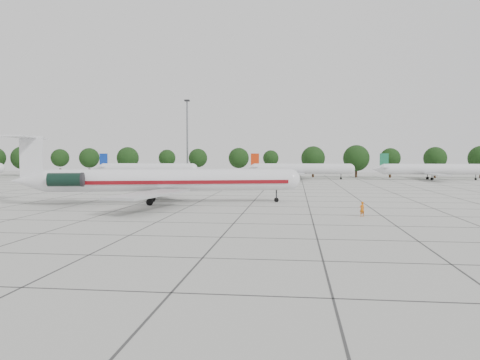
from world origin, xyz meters
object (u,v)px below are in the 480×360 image
Objects in this scene: main_airliner at (155,180)px; floodlight_mast at (187,133)px; bg_airliner_c at (301,169)px; bg_airliner_d at (433,169)px; ground_crew at (362,209)px; bg_airliner_b at (147,169)px.

main_airliner is 1.58× the size of floodlight_mast.
bg_airliner_c is 1.11× the size of floodlight_mast.
bg_airliner_c and bg_airliner_d have the same top height.
bg_airliner_d reaches higher than ground_crew.
floodlight_mast reaches higher than ground_crew.
bg_airliner_b is at bearing -177.70° from bg_airliner_c.
bg_airliner_d is at bearing 1.22° from bg_airliner_b.
bg_airliner_c is 1.00× the size of bg_airliner_d.
bg_airliner_c is at bearing 179.88° from bg_airliner_d.
floodlight_mast reaches higher than bg_airliner_b.
bg_airliner_d is 77.52m from floodlight_mast.
main_airliner reaches higher than ground_crew.
floodlight_mast reaches higher than bg_airliner_c.
ground_crew is 0.07× the size of floodlight_mast.
bg_airliner_d is at bearing -0.12° from bg_airliner_c.
bg_airliner_c is at bearing -26.66° from floodlight_mast.
ground_crew is 95.14m from bg_airliner_b.
floodlight_mast is (-43.65, 100.99, 13.43)m from ground_crew.
bg_airliner_d is at bearing -14.36° from floodlight_mast.
ground_crew is at bearing -35.21° from main_airliner.
floodlight_mast is at bearing 70.28° from bg_airliner_b.
bg_airliner_d is at bearing 37.56° from main_airliner.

